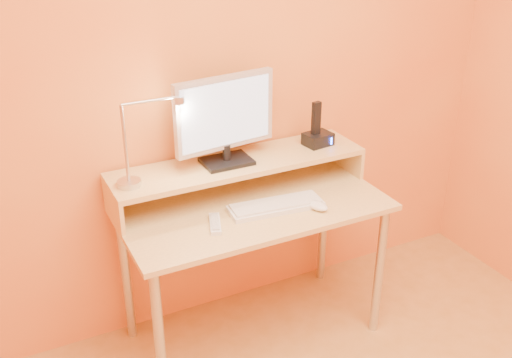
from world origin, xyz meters
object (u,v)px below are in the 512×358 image
mouse (317,206)px  remote_control (215,224)px  monitor_panel (225,113)px  lamp_base (129,183)px  keyboard (276,207)px  phone_dock (318,139)px

mouse → remote_control: bearing=152.7°
remote_control → monitor_panel: bearing=76.4°
lamp_base → remote_control: (0.30, -0.21, -0.16)m
keyboard → monitor_panel: bearing=125.6°
lamp_base → keyboard: lamp_base is taller
phone_dock → keyboard: bearing=-154.6°
lamp_base → mouse: bearing=-20.3°
monitor_panel → phone_dock: bearing=-8.4°
mouse → keyboard: bearing=133.3°
monitor_panel → keyboard: (0.14, -0.23, -0.39)m
lamp_base → phone_dock: phone_dock is taller
keyboard → remote_control: size_ratio=2.58×
monitor_panel → lamp_base: size_ratio=4.85×
lamp_base → remote_control: lamp_base is taller
monitor_panel → keyboard: bearing=-67.2°
monitor_panel → mouse: monitor_panel is taller
monitor_panel → phone_dock: (0.48, -0.01, -0.21)m
phone_dock → monitor_panel: bearing=171.5°
keyboard → remote_control: 0.30m
mouse → remote_control: mouse is taller
monitor_panel → lamp_base: bearing=177.7°
remote_control → lamp_base: bearing=164.1°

